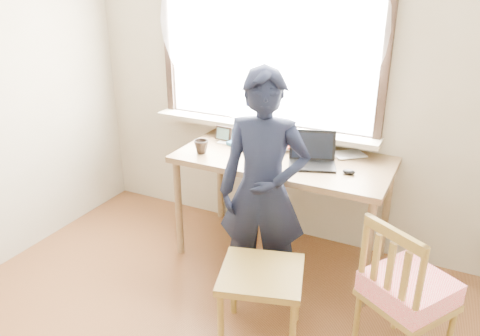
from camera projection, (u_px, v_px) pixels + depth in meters
The scene contains 13 objects.
room_shell at pixel (137, 83), 1.93m from camera, with size 3.52×4.02×2.61m.
desk at pixel (283, 168), 3.41m from camera, with size 1.54×0.77×0.82m.
laptop at pixel (312, 157), 3.23m from camera, with size 0.39×0.35×0.22m.
mug_white at pixel (277, 140), 3.55m from camera, with size 0.13×0.13×0.10m, color white.
mug_dark at pixel (201, 147), 3.42m from camera, with size 0.11×0.11×0.10m, color black.
mouse at pixel (349, 172), 3.08m from camera, with size 0.08×0.06×0.03m, color black.
desk_clutter at pixel (260, 140), 3.64m from camera, with size 0.78×0.49×0.04m.
book_a at pixel (249, 137), 3.74m from camera, with size 0.19×0.25×0.02m, color white.
book_b at pixel (343, 151), 3.46m from camera, with size 0.16×0.22×0.02m, color white.
picture_frame at pixel (224, 135), 3.66m from camera, with size 0.14×0.03×0.11m.
work_chair at pixel (261, 282), 2.70m from camera, with size 0.57×0.56×0.48m.
side_chair at pixel (407, 291), 2.51m from camera, with size 0.57×0.56×0.90m.
person at pixel (263, 191), 2.95m from camera, with size 0.57×0.37×1.56m, color black.
Camera 1 is at (1.21, -1.32, 2.06)m, focal length 35.00 mm.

